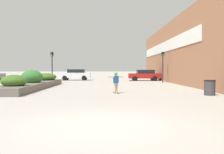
% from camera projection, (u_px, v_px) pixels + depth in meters
% --- Properties ---
extents(ground_plane, '(300.00, 300.00, 0.00)m').
position_uv_depth(ground_plane, '(101.00, 124.00, 6.70)').
color(ground_plane, '#ADA89E').
extents(building_wall_right, '(0.67, 42.11, 6.72)m').
position_uv_depth(building_wall_right, '(184.00, 49.00, 23.18)').
color(building_wall_right, '#9E6647').
rests_on(building_wall_right, ground_plane).
extents(planter_box, '(2.05, 12.29, 1.43)m').
position_uv_depth(planter_box, '(34.00, 82.00, 19.54)').
color(planter_box, '#605B54').
rests_on(planter_box, ground_plane).
extents(skateboard, '(0.45, 0.65, 0.10)m').
position_uv_depth(skateboard, '(116.00, 92.00, 15.35)').
color(skateboard, olive).
rests_on(skateboard, ground_plane).
extents(skateboarder, '(1.02, 0.57, 1.20)m').
position_uv_depth(skateboarder, '(116.00, 80.00, 15.33)').
color(skateboarder, tan).
rests_on(skateboarder, skateboard).
extents(trash_bin, '(0.64, 0.64, 0.87)m').
position_uv_depth(trash_bin, '(210.00, 88.00, 14.15)').
color(trash_bin, '#38383D').
rests_on(trash_bin, ground_plane).
extents(car_center_left, '(4.09, 1.97, 1.46)m').
position_uv_depth(car_center_left, '(75.00, 74.00, 33.53)').
color(car_center_left, silver).
rests_on(car_center_left, ground_plane).
extents(car_center_right, '(4.01, 1.93, 1.40)m').
position_uv_depth(car_center_right, '(144.00, 75.00, 32.24)').
color(car_center_right, maroon).
rests_on(car_center_right, ground_plane).
extents(car_rightmost, '(4.16, 2.05, 1.43)m').
position_uv_depth(car_rightmost, '(219.00, 74.00, 35.74)').
color(car_rightmost, navy).
rests_on(car_rightmost, ground_plane).
extents(traffic_light_left, '(0.28, 0.30, 3.36)m').
position_uv_depth(traffic_light_left, '(52.00, 62.00, 27.05)').
color(traffic_light_left, black).
rests_on(traffic_light_left, ground_plane).
extents(traffic_light_right, '(0.28, 0.30, 3.41)m').
position_uv_depth(traffic_light_right, '(163.00, 62.00, 27.61)').
color(traffic_light_right, black).
rests_on(traffic_light_right, ground_plane).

